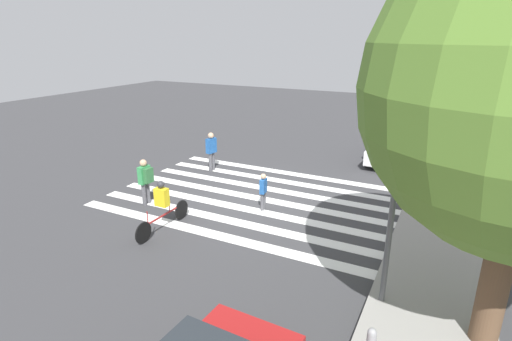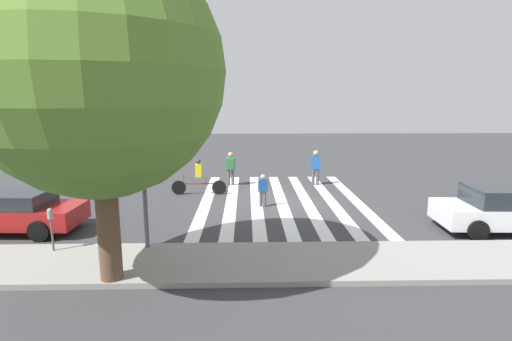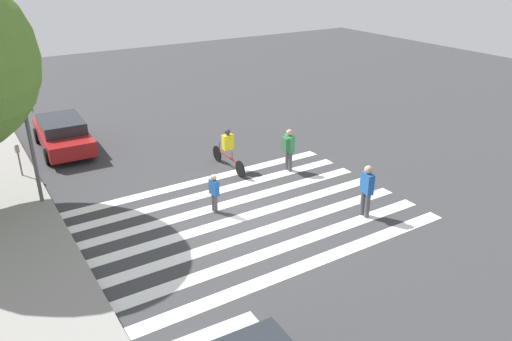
{
  "view_description": "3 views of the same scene",
  "coord_description": "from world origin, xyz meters",
  "px_view_note": "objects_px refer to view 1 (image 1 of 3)",
  "views": [
    {
      "loc": [
        11.99,
        6.16,
        5.59
      ],
      "look_at": [
        -0.06,
        0.05,
        1.03
      ],
      "focal_mm": 28.0,
      "sensor_mm": 36.0,
      "label": 1
    },
    {
      "loc": [
        1.44,
        15.89,
        4.29
      ],
      "look_at": [
        1.06,
        0.61,
        1.42
      ],
      "focal_mm": 28.0,
      "sensor_mm": 36.0,
      "label": 2
    },
    {
      "loc": [
        -11.68,
        7.06,
        7.59
      ],
      "look_at": [
        0.77,
        -0.76,
        1.08
      ],
      "focal_mm": 35.0,
      "sensor_mm": 36.0,
      "label": 3
    }
  ],
  "objects_px": {
    "pedestrian_child_with_backpack": "(146,178)",
    "cyclist_far_lane": "(162,204)",
    "traffic_light": "(390,170)",
    "car_parked_far_curb": "(395,147)",
    "pedestrian_adult_tall_backpack": "(263,190)",
    "pedestrian_adult_yellow_jacket": "(211,149)"
  },
  "relations": [
    {
      "from": "traffic_light",
      "to": "car_parked_far_curb",
      "type": "bearing_deg",
      "value": -173.16
    },
    {
      "from": "pedestrian_child_with_backpack",
      "to": "cyclist_far_lane",
      "type": "bearing_deg",
      "value": -123.67
    },
    {
      "from": "pedestrian_adult_yellow_jacket",
      "to": "pedestrian_child_with_backpack",
      "type": "relative_size",
      "value": 1.05
    },
    {
      "from": "traffic_light",
      "to": "pedestrian_adult_tall_backpack",
      "type": "bearing_deg",
      "value": -127.75
    },
    {
      "from": "pedestrian_child_with_backpack",
      "to": "traffic_light",
      "type": "bearing_deg",
      "value": -101.14
    },
    {
      "from": "pedestrian_child_with_backpack",
      "to": "cyclist_far_lane",
      "type": "relative_size",
      "value": 0.68
    },
    {
      "from": "traffic_light",
      "to": "car_parked_far_curb",
      "type": "distance_m",
      "value": 11.33
    },
    {
      "from": "traffic_light",
      "to": "cyclist_far_lane",
      "type": "bearing_deg",
      "value": -96.03
    },
    {
      "from": "pedestrian_adult_yellow_jacket",
      "to": "traffic_light",
      "type": "bearing_deg",
      "value": 64.65
    },
    {
      "from": "pedestrian_adult_tall_backpack",
      "to": "traffic_light",
      "type": "bearing_deg",
      "value": -135.64
    },
    {
      "from": "cyclist_far_lane",
      "to": "car_parked_far_curb",
      "type": "xyz_separation_m",
      "value": [
        -10.33,
        5.09,
        -0.12
      ]
    },
    {
      "from": "traffic_light",
      "to": "pedestrian_child_with_backpack",
      "type": "xyz_separation_m",
      "value": [
        -2.0,
        -8.22,
        -2.15
      ]
    },
    {
      "from": "pedestrian_adult_tall_backpack",
      "to": "car_parked_far_curb",
      "type": "xyz_separation_m",
      "value": [
        -7.6,
        3.08,
        0.02
      ]
    },
    {
      "from": "pedestrian_child_with_backpack",
      "to": "car_parked_far_curb",
      "type": "bearing_deg",
      "value": -34.93
    },
    {
      "from": "pedestrian_adult_tall_backpack",
      "to": "cyclist_far_lane",
      "type": "height_order",
      "value": "cyclist_far_lane"
    },
    {
      "from": "pedestrian_adult_yellow_jacket",
      "to": "cyclist_far_lane",
      "type": "distance_m",
      "value": 5.73
    },
    {
      "from": "traffic_light",
      "to": "pedestrian_adult_yellow_jacket",
      "type": "distance_m",
      "value": 10.46
    },
    {
      "from": "pedestrian_adult_yellow_jacket",
      "to": "pedestrian_adult_tall_backpack",
      "type": "height_order",
      "value": "pedestrian_adult_yellow_jacket"
    },
    {
      "from": "traffic_light",
      "to": "pedestrian_adult_yellow_jacket",
      "type": "xyz_separation_m",
      "value": [
        -6.12,
        -8.21,
        -2.14
      ]
    },
    {
      "from": "pedestrian_adult_yellow_jacket",
      "to": "pedestrian_child_with_backpack",
      "type": "bearing_deg",
      "value": 11.16
    },
    {
      "from": "traffic_light",
      "to": "pedestrian_adult_tall_backpack",
      "type": "xyz_separation_m",
      "value": [
        -3.4,
        -4.4,
        -2.38
      ]
    },
    {
      "from": "traffic_light",
      "to": "cyclist_far_lane",
      "type": "distance_m",
      "value": 6.83
    }
  ]
}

